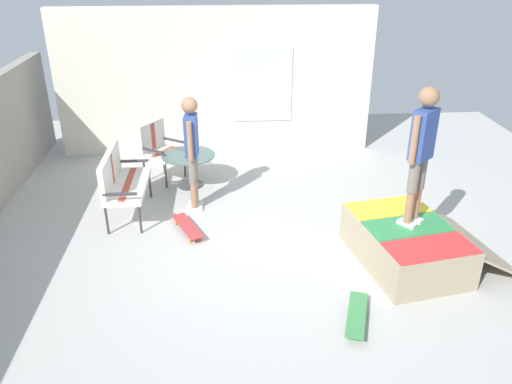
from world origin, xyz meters
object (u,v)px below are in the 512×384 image
skate_ramp (407,244)px  person_watching (192,145)px  person_skater (422,147)px  patio_chair_near_house (158,145)px  patio_table (189,164)px  patio_bench (119,178)px  skateboard_by_bench (187,227)px  skateboard_spare (357,315)px

skate_ramp → person_watching: (1.73, 2.82, 0.78)m
person_watching → person_skater: 3.34m
patio_chair_near_house → person_skater: 4.63m
patio_table → person_skater: size_ratio=0.51×
patio_bench → skateboard_by_bench: 1.29m
skateboard_by_bench → skateboard_spare: 2.88m
skate_ramp → person_watching: 3.40m
patio_table → person_watching: size_ratio=0.50×
patio_bench → patio_chair_near_house: 1.42m
patio_chair_near_house → skate_ramp: bearing=-130.0°
patio_chair_near_house → person_watching: (-1.19, -0.66, 0.44)m
patio_bench → patio_chair_near_house: same height
person_watching → person_skater: (-1.67, -2.84, 0.54)m
patio_chair_near_house → patio_table: bearing=-123.7°
skateboard_spare → skate_ramp: bearing=-39.5°
patio_table → person_watching: bearing=-171.7°
patio_table → person_skater: bearing=-130.2°
person_skater → person_watching: bearing=59.5°
patio_chair_near_house → patio_bench: bearing=162.4°
patio_chair_near_house → person_watching: 1.43m
person_watching → skateboard_spare: size_ratio=2.17×
skate_ramp → person_watching: person_watching is taller
skateboard_spare → skateboard_by_bench: bearing=43.1°
skate_ramp → skateboard_by_bench: (0.97, 2.90, -0.19)m
person_watching → patio_bench: bearing=98.4°
patio_bench → person_skater: person_skater is taller
person_watching → skateboard_by_bench: bearing=173.9°
person_skater → skateboard_by_bench: bearing=72.7°
skateboard_by_bench → patio_bench: bearing=59.3°
person_skater → patio_table: bearing=49.8°
patio_chair_near_house → patio_table: 0.69m
patio_chair_near_house → skateboard_by_bench: 2.11m
patio_bench → skateboard_by_bench: patio_bench is taller
person_skater → patio_chair_near_house: bearing=50.7°
skate_ramp → skateboard_by_bench: size_ratio=2.57×
patio_bench → skateboard_spare: size_ratio=1.52×
person_skater → skateboard_by_bench: size_ratio=2.19×
patio_table → skateboard_spare: bearing=-151.5°
skate_ramp → patio_chair_near_house: 4.56m
patio_bench → skateboard_spare: (-2.70, -2.98, -0.53)m
person_watching → person_skater: person_skater is taller
skateboard_spare → patio_table: bearing=28.5°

